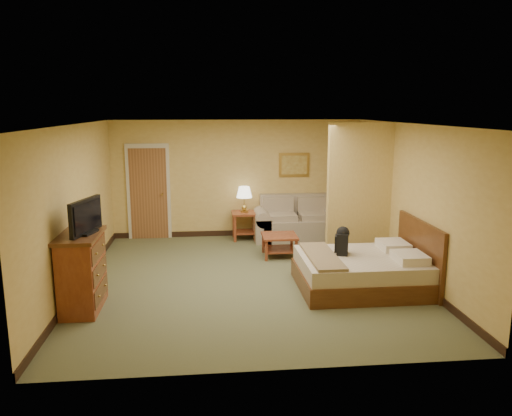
{
  "coord_description": "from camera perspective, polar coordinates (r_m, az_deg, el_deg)",
  "views": [
    {
      "loc": [
        -0.69,
        -8.01,
        2.85
      ],
      "look_at": [
        0.18,
        0.6,
        1.11
      ],
      "focal_mm": 35.0,
      "sensor_mm": 36.0,
      "label": 1
    }
  ],
  "objects": [
    {
      "name": "loveseat",
      "position": [
        11.07,
        4.64,
        -1.94
      ],
      "size": [
        1.89,
        0.88,
        0.96
      ],
      "color": "tan",
      "rests_on": "floor"
    },
    {
      "name": "backpack",
      "position": [
        8.13,
        9.88,
        -3.59
      ],
      "size": [
        0.25,
        0.3,
        0.46
      ],
      "rotation": [
        0.0,
        0.0,
        -0.3
      ],
      "color": "black",
      "rests_on": "bed"
    },
    {
      "name": "table_lamp",
      "position": [
        10.84,
        -1.35,
        1.75
      ],
      "size": [
        0.34,
        0.34,
        0.57
      ],
      "color": "#B69743",
      "rests_on": "side_table"
    },
    {
      "name": "wall_picture",
      "position": [
        11.23,
        4.38,
        4.94
      ],
      "size": [
        0.69,
        0.04,
        0.53
      ],
      "color": "#B78E3F",
      "rests_on": "back_wall"
    },
    {
      "name": "left_wall",
      "position": [
        8.42,
        -19.84,
        0.06
      ],
      "size": [
        0.02,
        6.0,
        2.6
      ],
      "primitive_type": "cube",
      "color": "tan",
      "rests_on": "floor"
    },
    {
      "name": "back_wall",
      "position": [
        11.14,
        -2.18,
        3.36
      ],
      "size": [
        5.5,
        0.02,
        2.6
      ],
      "primitive_type": "cube",
      "color": "tan",
      "rests_on": "floor"
    },
    {
      "name": "partition",
      "position": [
        9.5,
        11.7,
        1.74
      ],
      "size": [
        1.2,
        0.15,
        2.6
      ],
      "primitive_type": "cube",
      "color": "tan",
      "rests_on": "floor"
    },
    {
      "name": "coffee_table",
      "position": [
        9.73,
        2.69,
        -3.79
      ],
      "size": [
        0.68,
        0.68,
        0.43
      ],
      "rotation": [
        0.0,
        0.0,
        -0.02
      ],
      "color": "maroon",
      "rests_on": "floor"
    },
    {
      "name": "ceiling",
      "position": [
        8.04,
        -0.87,
        9.57
      ],
      "size": [
        6.0,
        6.0,
        0.0
      ],
      "primitive_type": "plane",
      "rotation": [
        3.14,
        0.0,
        0.0
      ],
      "color": "white",
      "rests_on": "back_wall"
    },
    {
      "name": "right_wall",
      "position": [
        8.86,
        17.18,
        0.76
      ],
      "size": [
        0.02,
        6.0,
        2.6
      ],
      "primitive_type": "cube",
      "color": "tan",
      "rests_on": "floor"
    },
    {
      "name": "floor",
      "position": [
        8.53,
        -0.81,
        -8.16
      ],
      "size": [
        6.0,
        6.0,
        0.0
      ],
      "primitive_type": "plane",
      "color": "#585C3B",
      "rests_on": "ground"
    },
    {
      "name": "side_table",
      "position": [
        10.97,
        -1.34,
        -1.54
      ],
      "size": [
        0.55,
        0.55,
        0.61
      ],
      "color": "maroon",
      "rests_on": "floor"
    },
    {
      "name": "door",
      "position": [
        11.2,
        -12.17,
        1.76
      ],
      "size": [
        0.94,
        0.16,
        2.1
      ],
      "color": "beige",
      "rests_on": "floor"
    },
    {
      "name": "dresser",
      "position": [
        7.58,
        -19.25,
        -6.86
      ],
      "size": [
        0.55,
        1.05,
        1.12
      ],
      "color": "maroon",
      "rests_on": "floor"
    },
    {
      "name": "baseboard",
      "position": [
        11.37,
        -2.13,
        -2.85
      ],
      "size": [
        5.5,
        0.02,
        0.12
      ],
      "primitive_type": "cube",
      "color": "black",
      "rests_on": "floor"
    },
    {
      "name": "bed",
      "position": [
        8.24,
        12.36,
        -6.97
      ],
      "size": [
        1.98,
        1.69,
        1.09
      ],
      "color": "#4C2711",
      "rests_on": "floor"
    },
    {
      "name": "tv",
      "position": [
        7.36,
        -18.89,
        -1.04
      ],
      "size": [
        0.29,
        0.79,
        0.49
      ],
      "rotation": [
        0.0,
        0.0,
        -0.27
      ],
      "color": "black",
      "rests_on": "dresser"
    }
  ]
}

